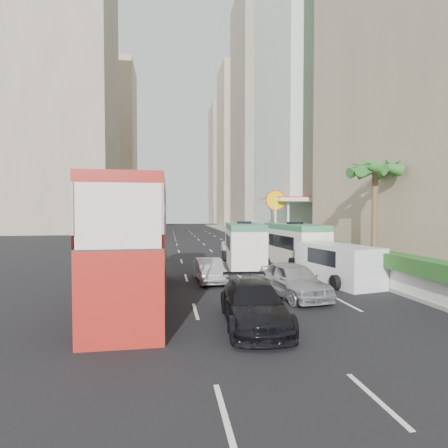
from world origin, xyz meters
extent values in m
plane|color=black|center=(0.00, 0.00, 0.00)|extent=(200.00, 200.00, 0.00)
cube|color=#AB2019|center=(-6.00, 0.00, 2.53)|extent=(2.50, 11.00, 5.06)
imported|color=#B2B4B9|center=(-2.38, 3.65, 0.00)|extent=(1.56, 3.95, 1.28)
imported|color=#B2B4B9|center=(1.00, -0.39, 0.00)|extent=(2.49, 4.84, 1.58)
imported|color=black|center=(-1.75, -3.93, 0.00)|extent=(2.44, 5.20, 1.47)
imported|color=silver|center=(1.48, 17.47, 0.00)|extent=(2.45, 4.51, 1.20)
cube|color=silver|center=(0.73, 8.88, 1.52)|extent=(3.04, 7.09, 3.05)
cube|color=silver|center=(4.52, 8.77, 1.50)|extent=(2.79, 6.92, 3.00)
cube|color=silver|center=(4.50, 2.30, 1.05)|extent=(3.03, 5.53, 2.09)
cube|color=silver|center=(3.87, 19.99, 1.02)|extent=(2.53, 5.27, 2.04)
cube|color=#99968C|center=(9.00, 25.00, 0.09)|extent=(6.00, 120.00, 0.18)
cube|color=silver|center=(6.20, 14.00, 0.68)|extent=(0.30, 44.00, 1.00)
cube|color=#2D6626|center=(6.20, 14.00, 1.53)|extent=(1.10, 44.00, 0.70)
cylinder|color=brown|center=(7.80, 4.00, 3.38)|extent=(0.36, 0.36, 6.40)
cube|color=silver|center=(10.00, 23.00, 2.75)|extent=(6.50, 8.00, 5.50)
cube|color=white|center=(18.00, 34.00, 29.00)|extent=(16.00, 18.00, 58.00)
cube|color=tan|center=(18.00, 58.00, 25.00)|extent=(16.00, 16.00, 50.00)
cube|color=tan|center=(17.00, 82.00, 22.00)|extent=(14.00, 14.00, 44.00)
cube|color=tan|center=(17.00, 104.00, 20.00)|extent=(14.00, 14.00, 40.00)
cube|color=tan|center=(-24.00, 55.00, 26.00)|extent=(18.00, 18.00, 52.00)
cube|color=tan|center=(-22.00, 90.00, 23.00)|extent=(16.00, 16.00, 46.00)
camera|label=1|loc=(-4.65, -15.51, 3.89)|focal=28.00mm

